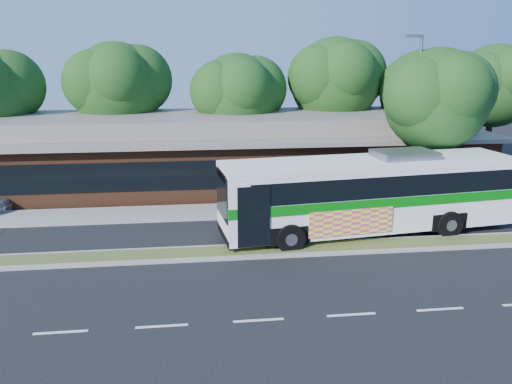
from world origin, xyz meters
TOP-DOWN VIEW (x-y plane):
  - ground at (0.00, 0.00)m, footprint 120.00×120.00m
  - median_strip at (0.00, 0.60)m, footprint 26.00×1.10m
  - sidewalk at (0.00, 6.40)m, footprint 44.00×2.60m
  - plaza_building at (0.00, 12.99)m, footprint 33.20×11.20m
  - lamp_post at (9.56, 6.00)m, footprint 0.93×0.18m
  - tree_bg_b at (-6.57, 16.14)m, footprint 6.69×6.00m
  - tree_bg_c at (1.40, 15.13)m, footprint 6.24×5.60m
  - tree_bg_d at (8.45, 16.15)m, footprint 6.91×6.20m
  - tree_bg_e at (14.42, 15.14)m, footprint 6.47×5.80m
  - tree_bg_f at (20.43, 16.14)m, footprint 6.69×6.00m
  - transit_bus at (6.06, 2.41)m, footprint 13.92×4.62m
  - sidewalk_tree at (11.15, 6.33)m, footprint 6.00×5.38m

SIDE VIEW (x-z plane):
  - ground at x=0.00m, z-range 0.00..0.00m
  - sidewalk at x=0.00m, z-range 0.00..0.12m
  - median_strip at x=0.00m, z-range 0.00..0.15m
  - plaza_building at x=0.00m, z-range -0.10..4.35m
  - transit_bus at x=6.06m, z-range 0.22..4.06m
  - lamp_post at x=9.56m, z-range 0.37..9.44m
  - tree_bg_c at x=1.40m, z-range 1.46..9.72m
  - tree_bg_e at x=14.42m, z-range 1.49..10.00m
  - sidewalk_tree at x=11.15m, z-range 1.68..10.18m
  - tree_bg_f at x=20.43m, z-range 1.60..10.52m
  - tree_bg_b at x=-6.57m, z-range 1.64..10.64m
  - tree_bg_d at x=8.45m, z-range 1.73..11.10m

